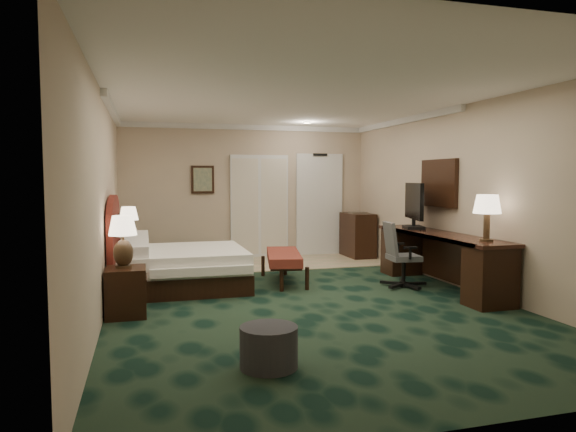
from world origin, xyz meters
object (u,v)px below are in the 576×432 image
object	(u,v)px
nightstand_far	(131,259)
minibar	(358,235)
lamp_near	(123,242)
bed	(183,268)
bed_bench	(284,267)
nightstand_near	(126,292)
ottoman	(269,347)
desk	(439,261)
desk_chair	(404,255)
lamp_far	(129,224)
tv	(414,206)

from	to	relation	value
nightstand_far	minibar	size ratio (longest dim) A/B	0.62
nightstand_far	lamp_near	world-z (taller)	lamp_near
bed	bed_bench	bearing A→B (deg)	-1.52
nightstand_near	nightstand_far	distance (m)	2.59
bed	nightstand_far	world-z (taller)	bed
ottoman	desk	bearing A→B (deg)	37.49
ottoman	desk	distance (m)	4.02
bed_bench	minibar	xyz separation A→B (m)	(2.16, 2.10, 0.22)
nightstand_far	ottoman	world-z (taller)	nightstand_far
lamp_near	desk_chair	world-z (taller)	lamp_near
lamp_far	ottoman	distance (m)	4.92
nightstand_near	bed	bearing A→B (deg)	61.70
bed	desk	distance (m)	3.81
ottoman	lamp_near	bearing A→B (deg)	121.05
lamp_near	ottoman	bearing A→B (deg)	-58.95
nightstand_far	lamp_far	bearing A→B (deg)	122.88
nightstand_near	desk_chair	xyz separation A→B (m)	(3.95, 0.57, 0.20)
bed_bench	tv	size ratio (longest dim) A/B	1.48
lamp_near	minibar	size ratio (longest dim) A/B	0.68
nightstand_near	ottoman	distance (m)	2.42
desk_chair	lamp_far	bearing A→B (deg)	158.67
bed	desk	world-z (taller)	desk
tv	bed	bearing A→B (deg)	-170.69
lamp_far	tv	world-z (taller)	tv
lamp_near	minibar	distance (m)	5.68
bed	minibar	distance (m)	4.24
bed_bench	minibar	world-z (taller)	minibar
bed_bench	desk	distance (m)	2.35
bed_bench	desk	world-z (taller)	desk
nightstand_near	lamp_near	bearing A→B (deg)	139.59
lamp_near	ottoman	distance (m)	2.54
bed	ottoman	xyz separation A→B (m)	(0.48, -3.49, -0.11)
nightstand_near	minibar	distance (m)	5.66
ottoman	minibar	size ratio (longest dim) A/B	0.56
bed	desk	xyz separation A→B (m)	(3.66, -1.05, 0.12)
tv	minibar	size ratio (longest dim) A/B	1.04
nightstand_near	nightstand_far	size ratio (longest dim) A/B	1.02
nightstand_far	tv	bearing A→B (deg)	-19.40
bed_bench	tv	bearing A→B (deg)	2.85
ottoman	bed	bearing A→B (deg)	97.81
bed_bench	desk_chair	size ratio (longest dim) A/B	1.43
lamp_near	bed_bench	size ratio (longest dim) A/B	0.44
minibar	nightstand_far	bearing A→B (deg)	-168.80
bed	lamp_near	world-z (taller)	lamp_near
nightstand_far	minibar	distance (m)	4.56
nightstand_near	desk	bearing A→B (deg)	4.74
nightstand_far	desk_chair	distance (m)	4.45
desk	tv	xyz separation A→B (m)	(-0.05, 0.68, 0.78)
tv	desk_chair	world-z (taller)	tv
nightstand_far	minibar	world-z (taller)	minibar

